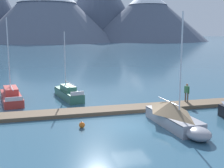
{
  "coord_description": "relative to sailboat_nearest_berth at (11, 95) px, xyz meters",
  "views": [
    {
      "loc": [
        -6.1,
        -19.81,
        6.69
      ],
      "look_at": [
        0.0,
        6.0,
        2.0
      ],
      "focal_mm": 47.97,
      "sensor_mm": 36.0,
      "label": 1
    }
  ],
  "objects": [
    {
      "name": "person_on_dock",
      "position": [
        15.88,
        -5.56,
        0.74
      ],
      "size": [
        0.35,
        0.55,
        1.69
      ],
      "color": "brown",
      "rests_on": "dock"
    },
    {
      "name": "mountain_shoulder_ridge",
      "position": [
        7.98,
        169.0,
        21.05
      ],
      "size": [
        85.25,
        85.25,
        41.39
      ],
      "color": "slate",
      "rests_on": "ground"
    },
    {
      "name": "dock",
      "position": [
        9.15,
        -6.25,
        -0.38
      ],
      "size": [
        22.51,
        2.8,
        0.3
      ],
      "color": "brown",
      "rests_on": "ground"
    },
    {
      "name": "ground_plane",
      "position": [
        9.15,
        -10.25,
        -0.52
      ],
      "size": [
        700.0,
        700.0,
        0.0
      ],
      "primitive_type": "plane",
      "color": "#335B75"
    },
    {
      "name": "mooring_buoy_inner_mooring",
      "position": [
        5.62,
        -10.0,
        -0.31
      ],
      "size": [
        0.42,
        0.42,
        0.5
      ],
      "color": "orange",
      "rests_on": "ground"
    },
    {
      "name": "sailboat_nearest_berth",
      "position": [
        0.0,
        0.0,
        0.0
      ],
      "size": [
        2.79,
        7.58,
        7.98
      ],
      "color": "#B2332D",
      "rests_on": "ground"
    },
    {
      "name": "sailboat_second_berth",
      "position": [
        5.44,
        0.13,
        0.02
      ],
      "size": [
        2.76,
        6.98,
        6.66
      ],
      "color": "#336B56",
      "rests_on": "ground"
    },
    {
      "name": "mountain_rear_spur",
      "position": [
        76.04,
        171.45,
        17.6
      ],
      "size": [
        83.24,
        83.24,
        35.54
      ],
      "color": "#4C566B",
      "rests_on": "ground"
    },
    {
      "name": "mountain_east_summit",
      "position": [
        47.01,
        197.27,
        29.32
      ],
      "size": [
        67.64,
        67.64,
        57.3
      ],
      "color": "#424C60",
      "rests_on": "ground"
    },
    {
      "name": "sailboat_mid_dock_port",
      "position": [
        12.08,
        -11.19,
        0.27
      ],
      "size": [
        2.38,
        6.95,
        7.97
      ],
      "color": "#93939E",
      "rests_on": "ground"
    }
  ]
}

